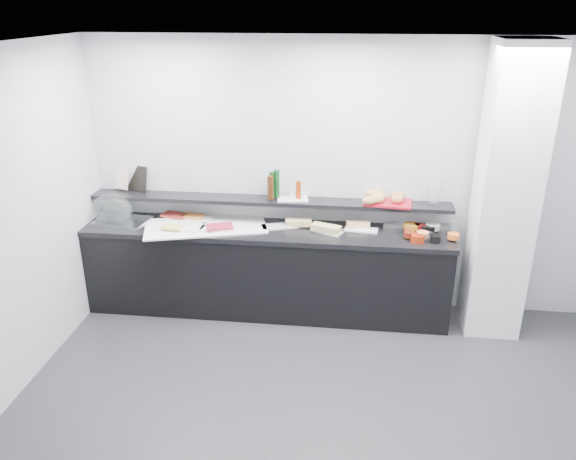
# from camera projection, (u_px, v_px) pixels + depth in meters

# --- Properties ---
(ground) EXTENTS (5.00, 5.00, 0.00)m
(ground) POSITION_uv_depth(u_px,v_px,m) (324.00, 428.00, 4.21)
(ground) COLOR #2D2D30
(ground) RESTS_ON ground
(back_wall) EXTENTS (5.00, 0.02, 2.70)m
(back_wall) POSITION_uv_depth(u_px,v_px,m) (340.00, 178.00, 5.53)
(back_wall) COLOR #B8BBC0
(back_wall) RESTS_ON ground
(ceiling) EXTENTS (5.00, 5.00, 0.00)m
(ceiling) POSITION_uv_depth(u_px,v_px,m) (336.00, 52.00, 3.19)
(ceiling) COLOR white
(ceiling) RESTS_ON back_wall
(column) EXTENTS (0.50, 0.50, 2.70)m
(column) POSITION_uv_depth(u_px,v_px,m) (506.00, 196.00, 5.05)
(column) COLOR white
(column) RESTS_ON ground
(buffet_cabinet) EXTENTS (3.60, 0.60, 0.85)m
(buffet_cabinet) POSITION_uv_depth(u_px,v_px,m) (267.00, 272.00, 5.69)
(buffet_cabinet) COLOR black
(buffet_cabinet) RESTS_ON ground
(counter_top) EXTENTS (3.62, 0.62, 0.05)m
(counter_top) POSITION_uv_depth(u_px,v_px,m) (266.00, 231.00, 5.52)
(counter_top) COLOR black
(counter_top) RESTS_ON buffet_cabinet
(wall_shelf) EXTENTS (3.60, 0.25, 0.04)m
(wall_shelf) POSITION_uv_depth(u_px,v_px,m) (268.00, 201.00, 5.58)
(wall_shelf) COLOR black
(wall_shelf) RESTS_ON back_wall
(cloche_base) EXTENTS (0.56, 0.41, 0.04)m
(cloche_base) POSITION_uv_depth(u_px,v_px,m) (123.00, 222.00, 5.63)
(cloche_base) COLOR silver
(cloche_base) RESTS_ON counter_top
(cloche_dome) EXTENTS (0.42, 0.29, 0.34)m
(cloche_dome) POSITION_uv_depth(u_px,v_px,m) (112.00, 209.00, 5.65)
(cloche_dome) COLOR white
(cloche_dome) RESTS_ON cloche_base
(linen_runner) EXTENTS (1.29, 0.87, 0.01)m
(linen_runner) POSITION_uv_depth(u_px,v_px,m) (206.00, 226.00, 5.55)
(linen_runner) COLOR silver
(linen_runner) RESTS_ON counter_top
(platter_meat_a) EXTENTS (0.33, 0.27, 0.01)m
(platter_meat_a) POSITION_uv_depth(u_px,v_px,m) (178.00, 217.00, 5.74)
(platter_meat_a) COLOR silver
(platter_meat_a) RESTS_ON linen_runner
(food_meat_a) EXTENTS (0.27, 0.22, 0.02)m
(food_meat_a) POSITION_uv_depth(u_px,v_px,m) (174.00, 215.00, 5.74)
(food_meat_a) COLOR maroon
(food_meat_a) RESTS_ON platter_meat_a
(platter_salmon) EXTENTS (0.35, 0.26, 0.01)m
(platter_salmon) POSITION_uv_depth(u_px,v_px,m) (195.00, 219.00, 5.69)
(platter_salmon) COLOR white
(platter_salmon) RESTS_ON linen_runner
(food_salmon) EXTENTS (0.24, 0.17, 0.02)m
(food_salmon) POSITION_uv_depth(u_px,v_px,m) (193.00, 216.00, 5.71)
(food_salmon) COLOR #C97429
(food_salmon) RESTS_ON platter_salmon
(platter_cheese) EXTENTS (0.33, 0.25, 0.01)m
(platter_cheese) POSITION_uv_depth(u_px,v_px,m) (188.00, 228.00, 5.47)
(platter_cheese) COLOR white
(platter_cheese) RESTS_ON linen_runner
(food_cheese) EXTENTS (0.20, 0.14, 0.02)m
(food_cheese) POSITION_uv_depth(u_px,v_px,m) (172.00, 227.00, 5.44)
(food_cheese) COLOR #E1BC57
(food_cheese) RESTS_ON platter_cheese
(platter_meat_b) EXTENTS (0.34, 0.24, 0.01)m
(platter_meat_b) POSITION_uv_depth(u_px,v_px,m) (218.00, 227.00, 5.48)
(platter_meat_b) COLOR white
(platter_meat_b) RESTS_ON linen_runner
(food_meat_b) EXTENTS (0.29, 0.23, 0.02)m
(food_meat_b) POSITION_uv_depth(u_px,v_px,m) (219.00, 227.00, 5.45)
(food_meat_b) COLOR maroon
(food_meat_b) RESTS_ON platter_meat_b
(sandwich_plate_left) EXTENTS (0.39, 0.26, 0.01)m
(sandwich_plate_left) POSITION_uv_depth(u_px,v_px,m) (280.00, 226.00, 5.55)
(sandwich_plate_left) COLOR silver
(sandwich_plate_left) RESTS_ON counter_top
(sandwich_food_left) EXTENTS (0.27, 0.13, 0.06)m
(sandwich_food_left) POSITION_uv_depth(u_px,v_px,m) (298.00, 223.00, 5.54)
(sandwich_food_left) COLOR #E7B179
(sandwich_food_left) RESTS_ON sandwich_plate_left
(tongs_left) EXTENTS (0.16, 0.02, 0.01)m
(tongs_left) POSITION_uv_depth(u_px,v_px,m) (274.00, 227.00, 5.51)
(tongs_left) COLOR silver
(tongs_left) RESTS_ON sandwich_plate_left
(sandwich_plate_mid) EXTENTS (0.33, 0.24, 0.01)m
(sandwich_plate_mid) POSITION_uv_depth(u_px,v_px,m) (327.00, 231.00, 5.42)
(sandwich_plate_mid) COLOR white
(sandwich_plate_mid) RESTS_ON counter_top
(sandwich_food_mid) EXTENTS (0.30, 0.20, 0.06)m
(sandwich_food_mid) POSITION_uv_depth(u_px,v_px,m) (326.00, 228.00, 5.40)
(sandwich_food_mid) COLOR tan
(sandwich_food_mid) RESTS_ON sandwich_plate_mid
(tongs_mid) EXTENTS (0.16, 0.03, 0.01)m
(tongs_mid) POSITION_uv_depth(u_px,v_px,m) (333.00, 231.00, 5.39)
(tongs_mid) COLOR silver
(tongs_mid) RESTS_ON sandwich_plate_mid
(sandwich_plate_right) EXTENTS (0.33, 0.17, 0.01)m
(sandwich_plate_right) POSITION_uv_depth(u_px,v_px,m) (361.00, 230.00, 5.46)
(sandwich_plate_right) COLOR white
(sandwich_plate_right) RESTS_ON counter_top
(sandwich_food_right) EXTENTS (0.23, 0.12, 0.06)m
(sandwich_food_right) POSITION_uv_depth(u_px,v_px,m) (358.00, 224.00, 5.49)
(sandwich_food_right) COLOR #E5B678
(sandwich_food_right) RESTS_ON sandwich_plate_right
(tongs_right) EXTENTS (0.14, 0.09, 0.01)m
(tongs_right) POSITION_uv_depth(u_px,v_px,m) (346.00, 229.00, 5.44)
(tongs_right) COLOR silver
(tongs_right) RESTS_ON sandwich_plate_right
(bowl_glass_fruit) EXTENTS (0.24, 0.24, 0.07)m
(bowl_glass_fruit) POSITION_uv_depth(u_px,v_px,m) (393.00, 228.00, 5.43)
(bowl_glass_fruit) COLOR white
(bowl_glass_fruit) RESTS_ON counter_top
(fill_glass_fruit) EXTENTS (0.16, 0.16, 0.05)m
(fill_glass_fruit) POSITION_uv_depth(u_px,v_px,m) (411.00, 226.00, 5.44)
(fill_glass_fruit) COLOR orange
(fill_glass_fruit) RESTS_ON bowl_glass_fruit
(bowl_black_jam) EXTENTS (0.17, 0.17, 0.07)m
(bowl_black_jam) POSITION_uv_depth(u_px,v_px,m) (427.00, 229.00, 5.41)
(bowl_black_jam) COLOR black
(bowl_black_jam) RESTS_ON counter_top
(fill_black_jam) EXTENTS (0.13, 0.13, 0.05)m
(fill_black_jam) POSITION_uv_depth(u_px,v_px,m) (420.00, 227.00, 5.43)
(fill_black_jam) COLOR #570C0D
(fill_black_jam) RESTS_ON bowl_black_jam
(bowl_glass_cream) EXTENTS (0.22, 0.22, 0.07)m
(bowl_glass_cream) POSITION_uv_depth(u_px,v_px,m) (448.00, 230.00, 5.38)
(bowl_glass_cream) COLOR white
(bowl_glass_cream) RESTS_ON counter_top
(fill_glass_cream) EXTENTS (0.16, 0.16, 0.05)m
(fill_glass_cream) POSITION_uv_depth(u_px,v_px,m) (433.00, 226.00, 5.44)
(fill_glass_cream) COLOR silver
(fill_glass_cream) RESTS_ON bowl_glass_cream
(bowl_red_jam) EXTENTS (0.15, 0.15, 0.07)m
(bowl_red_jam) POSITION_uv_depth(u_px,v_px,m) (418.00, 238.00, 5.19)
(bowl_red_jam) COLOR maroon
(bowl_red_jam) RESTS_ON counter_top
(fill_red_jam) EXTENTS (0.11, 0.11, 0.05)m
(fill_red_jam) POSITION_uv_depth(u_px,v_px,m) (409.00, 234.00, 5.26)
(fill_red_jam) COLOR #621A0E
(fill_red_jam) RESTS_ON bowl_red_jam
(bowl_glass_salmon) EXTENTS (0.19, 0.19, 0.07)m
(bowl_glass_salmon) POSITION_uv_depth(u_px,v_px,m) (424.00, 237.00, 5.23)
(bowl_glass_salmon) COLOR silver
(bowl_glass_salmon) RESTS_ON counter_top
(fill_glass_salmon) EXTENTS (0.15, 0.15, 0.05)m
(fill_glass_salmon) POSITION_uv_depth(u_px,v_px,m) (422.00, 234.00, 5.25)
(fill_glass_salmon) COLOR #FF763E
(fill_glass_salmon) RESTS_ON bowl_glass_salmon
(bowl_black_fruit) EXTENTS (0.13, 0.13, 0.07)m
(bowl_black_fruit) POSITION_uv_depth(u_px,v_px,m) (435.00, 239.00, 5.19)
(bowl_black_fruit) COLOR black
(bowl_black_fruit) RESTS_ON counter_top
(fill_black_fruit) EXTENTS (0.11, 0.11, 0.05)m
(fill_black_fruit) POSITION_uv_depth(u_px,v_px,m) (453.00, 236.00, 5.21)
(fill_black_fruit) COLOR orange
(fill_black_fruit) RESTS_ON bowl_black_fruit
(framed_print) EXTENTS (0.24, 0.15, 0.26)m
(framed_print) POSITION_uv_depth(u_px,v_px,m) (137.00, 178.00, 5.78)
(framed_print) COLOR black
(framed_print) RESTS_ON wall_shelf
(print_art) EXTENTS (0.18, 0.11, 0.22)m
(print_art) POSITION_uv_depth(u_px,v_px,m) (122.00, 179.00, 5.77)
(print_art) COLOR beige
(print_art) RESTS_ON framed_print
(condiment_tray) EXTENTS (0.32, 0.23, 0.01)m
(condiment_tray) POSITION_uv_depth(u_px,v_px,m) (293.00, 199.00, 5.55)
(condiment_tray) COLOR white
(condiment_tray) RESTS_ON wall_shelf
(bottle_green_a) EXTENTS (0.06, 0.06, 0.26)m
(bottle_green_a) POSITION_uv_depth(u_px,v_px,m) (272.00, 185.00, 5.53)
(bottle_green_a) COLOR #0E3512
(bottle_green_a) RESTS_ON condiment_tray
(bottle_brown) EXTENTS (0.08, 0.08, 0.24)m
(bottle_brown) POSITION_uv_depth(u_px,v_px,m) (270.00, 188.00, 5.47)
(bottle_brown) COLOR #381C0A
(bottle_brown) RESTS_ON condiment_tray
(bottle_green_b) EXTENTS (0.07, 0.07, 0.28)m
(bottle_green_b) POSITION_uv_depth(u_px,v_px,m) (277.00, 184.00, 5.54)
(bottle_green_b) COLOR #0F3917
(bottle_green_b) RESTS_ON condiment_tray
(bottle_hot) EXTENTS (0.06, 0.06, 0.18)m
(bottle_hot) POSITION_uv_depth(u_px,v_px,m) (298.00, 190.00, 5.51)
(bottle_hot) COLOR #9E2F0B
(bottle_hot) RESTS_ON condiment_tray
(shaker_salt) EXTENTS (0.03, 0.03, 0.07)m
(shaker_salt) POSITION_uv_depth(u_px,v_px,m) (302.00, 196.00, 5.52)
(shaker_salt) COLOR silver
(shaker_salt) RESTS_ON condiment_tray
(shaker_pepper) EXTENTS (0.04, 0.04, 0.07)m
(shaker_pepper) POSITION_uv_depth(u_px,v_px,m) (292.00, 195.00, 5.52)
(shaker_pepper) COLOR white
(shaker_pepper) RESTS_ON condiment_tray
(bread_tray) EXTENTS (0.49, 0.36, 0.02)m
(bread_tray) POSITION_uv_depth(u_px,v_px,m) (388.00, 202.00, 5.45)
(bread_tray) COLOR maroon
(bread_tray) RESTS_ON wall_shelf
(bread_roll_nw) EXTENTS (0.13, 0.09, 0.08)m
(bread_roll_nw) POSITION_uv_depth(u_px,v_px,m) (373.00, 194.00, 5.53)
(bread_roll_nw) COLOR tan
(bread_roll_nw) RESTS_ON bread_tray
(bread_roll_n) EXTENTS (0.14, 0.11, 0.08)m
(bread_roll_n) POSITION_uv_depth(u_px,v_px,m) (377.00, 194.00, 5.52)
(bread_roll_n) COLOR #AD8942
(bread_roll_n) RESTS_ON bread_tray
(bread_roll_ne) EXTENTS (0.14, 0.10, 0.08)m
(bread_roll_ne) POSITION_uv_depth(u_px,v_px,m) (398.00, 196.00, 5.48)
(bread_roll_ne) COLOR #B48044
(bread_roll_ne) RESTS_ON bread_tray
(bread_roll_sw) EXTENTS (0.18, 0.15, 0.08)m
(bread_roll_sw) POSITION_uv_depth(u_px,v_px,m) (370.00, 200.00, 5.35)
(bread_roll_sw) COLOR #BB7B47
(bread_roll_sw) RESTS_ON bread_tray
(bread_roll_s) EXTENTS (0.15, 0.13, 0.08)m
(bread_roll_s) POSITION_uv_depth(u_px,v_px,m) (378.00, 199.00, 5.38)
(bread_roll_s) COLOR #C6874B
(bread_roll_s) RESTS_ON bread_tray
(bread_roll_se) EXTENTS (0.14, 0.11, 0.08)m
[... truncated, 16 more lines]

